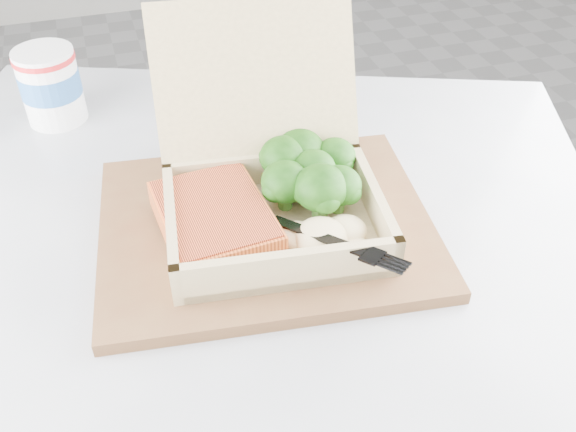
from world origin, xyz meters
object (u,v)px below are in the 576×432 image
object	(u,v)px
serving_tray	(266,226)
takeout_container	(268,173)
cafe_table	(241,371)
paper_cup	(50,84)

from	to	relation	value
serving_tray	takeout_container	bearing A→B (deg)	63.55
cafe_table	paper_cup	bearing A→B (deg)	115.27
paper_cup	cafe_table	bearing A→B (deg)	-64.73
cafe_table	takeout_container	world-z (taller)	takeout_container
serving_tray	takeout_container	distance (m)	0.06
cafe_table	serving_tray	bearing A→B (deg)	35.95
cafe_table	serving_tray	size ratio (longest dim) A/B	3.01
serving_tray	paper_cup	bearing A→B (deg)	123.77
cafe_table	paper_cup	distance (m)	0.45
paper_cup	serving_tray	bearing A→B (deg)	-56.23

